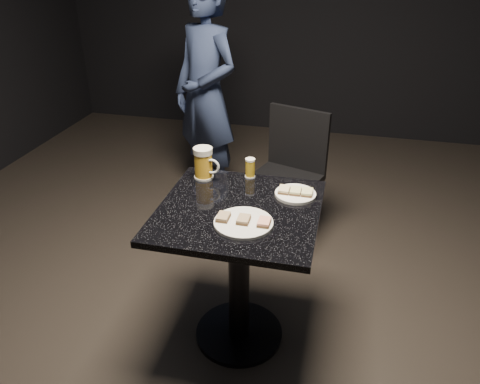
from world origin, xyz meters
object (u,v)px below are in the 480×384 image
Objects in this scene: plate_small at (295,194)px; table at (239,253)px; plate_large at (243,223)px; patron at (206,95)px; beer_mug at (204,163)px; beer_tumbler at (250,168)px; chair at (289,170)px.

table is (-0.22, -0.17, -0.25)m from plate_small.
plate_large is at bearing -68.23° from table.
patron is at bearing 123.03° from plate_small.
beer_mug is (-0.29, 0.37, 0.07)m from plate_large.
plate_large is 0.44m from beer_tumbler.
plate_small is (0.18, 0.30, 0.00)m from plate_large.
beer_tumbler is at bearing 16.17° from beer_mug.
table is at bearing 111.77° from plate_large.
plate_small is at bearing -25.47° from patron.
plate_small is at bearing -29.61° from beer_tumbler.
plate_large is 2.51× the size of beer_tumbler.
patron reaches higher than table.
plate_large is at bearing -52.52° from beer_mug.
plate_large is 1.11m from chair.
patron reaches higher than chair.
plate_large is 1.56× the size of beer_mug.
patron is 16.34× the size of beer_tumbler.
chair is (0.11, 0.64, -0.30)m from beer_tumbler.
chair reaches higher than table.
chair reaches higher than beer_tumbler.
patron is 1.26m from beer_tumbler.
table is (0.59, -1.43, -0.29)m from patron.
beer_tumbler is (-0.02, 0.31, 0.29)m from table.
plate_large is 0.34m from plate_small.
beer_mug reaches higher than chair.
plate_large is at bearing -36.05° from patron.
plate_small is 0.12× the size of patron.
patron is at bearing 106.80° from beer_mug.
beer_mug reaches higher than plate_small.
plate_small is 1.50m from patron.
beer_mug is at bearing 170.70° from plate_small.
plate_small is at bearing 59.43° from plate_large.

